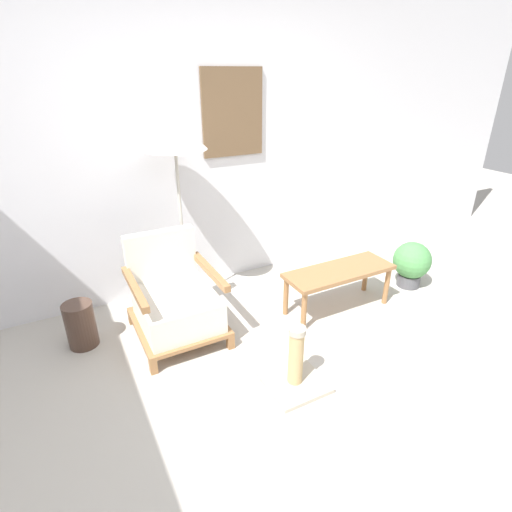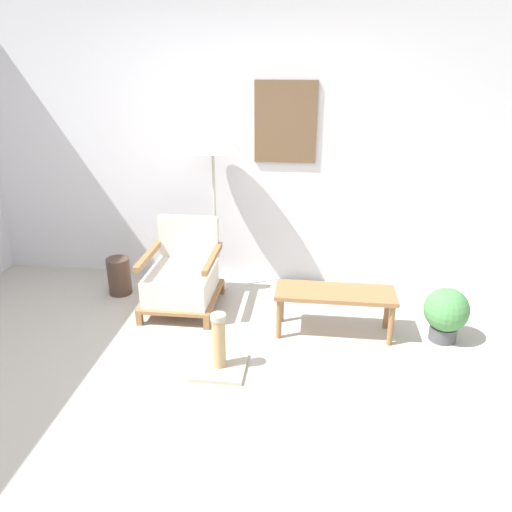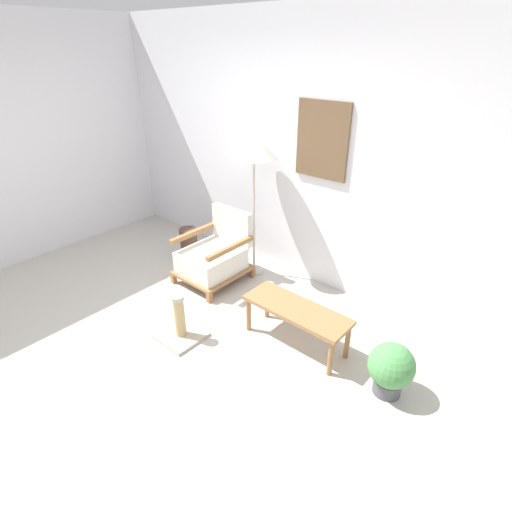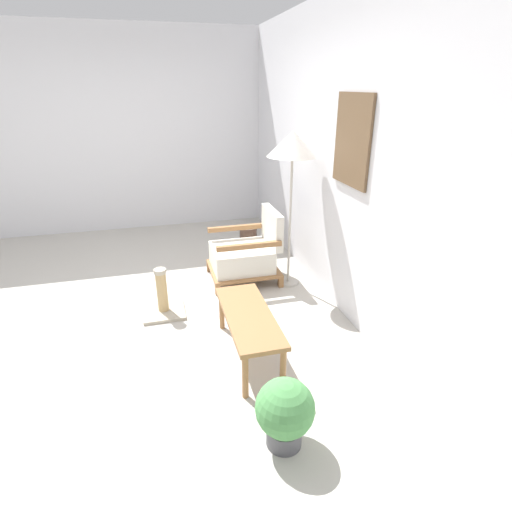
# 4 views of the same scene
# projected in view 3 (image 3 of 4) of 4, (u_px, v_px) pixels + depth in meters

# --- Properties ---
(ground_plane) EXTENTS (14.00, 14.00, 0.00)m
(ground_plane) POSITION_uv_depth(u_px,v_px,m) (143.00, 362.00, 3.35)
(ground_plane) COLOR #B7B2A8
(wall_back) EXTENTS (8.00, 0.09, 2.70)m
(wall_back) POSITION_uv_depth(u_px,v_px,m) (296.00, 155.00, 4.08)
(wall_back) COLOR silver
(wall_back) RESTS_ON ground_plane
(wall_left) EXTENTS (0.06, 8.00, 2.70)m
(wall_left) POSITION_uv_depth(u_px,v_px,m) (29.00, 143.00, 4.55)
(wall_left) COLOR silver
(wall_left) RESTS_ON ground_plane
(armchair) EXTENTS (0.63, 0.72, 0.76)m
(armchair) POSITION_uv_depth(u_px,v_px,m) (215.00, 256.00, 4.40)
(armchair) COLOR olive
(armchair) RESTS_ON ground_plane
(floor_lamp) EXTENTS (0.49, 0.49, 1.57)m
(floor_lamp) POSITION_uv_depth(u_px,v_px,m) (254.00, 150.00, 4.00)
(floor_lamp) COLOR #B7B2A8
(floor_lamp) RESTS_ON ground_plane
(coffee_table) EXTENTS (0.95, 0.34, 0.38)m
(coffee_table) POSITION_uv_depth(u_px,v_px,m) (297.00, 313.00, 3.42)
(coffee_table) COLOR olive
(coffee_table) RESTS_ON ground_plane
(vase) EXTENTS (0.21, 0.21, 0.35)m
(vase) POSITION_uv_depth(u_px,v_px,m) (189.00, 242.00, 4.96)
(vase) COLOR #473328
(vase) RESTS_ON ground_plane
(potted_plant) EXTENTS (0.35, 0.35, 0.44)m
(potted_plant) POSITION_uv_depth(u_px,v_px,m) (391.00, 368.00, 2.95)
(potted_plant) COLOR #4C4C51
(potted_plant) RESTS_ON ground_plane
(scratching_post) EXTENTS (0.38, 0.38, 0.45)m
(scratching_post) POSITION_uv_depth(u_px,v_px,m) (181.00, 326.00, 3.58)
(scratching_post) COLOR #B2A893
(scratching_post) RESTS_ON ground_plane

